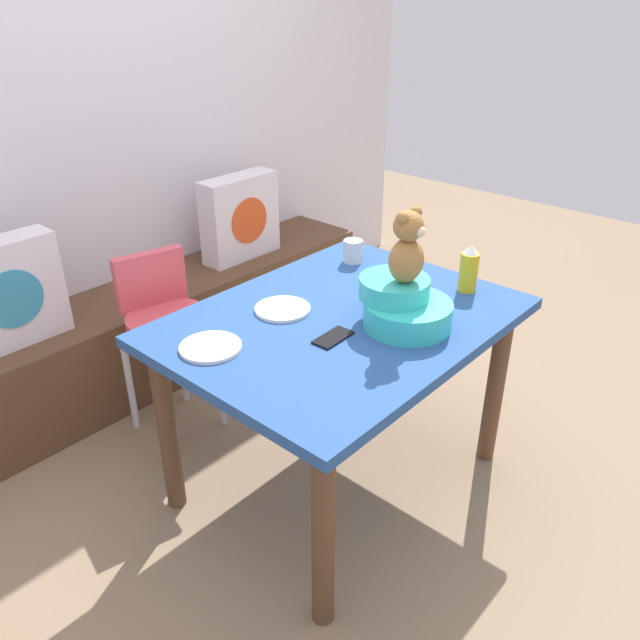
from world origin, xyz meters
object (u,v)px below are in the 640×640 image
object	(u,v)px
pillow_floral_left	(5,294)
teddy_bear	(407,248)
highchair	(166,322)
dining_table	(341,342)
cell_phone	(333,337)
infant_seat_teal	(403,305)
dinner_plate_far	(283,309)
coffee_mug	(353,251)
dinner_plate_near	(211,347)
pillow_floral_right	(240,218)
ketchup_bottle	(469,269)

from	to	relation	value
pillow_floral_left	teddy_bear	size ratio (longest dim) A/B	1.76
pillow_floral_left	highchair	size ratio (longest dim) A/B	0.56
dining_table	cell_phone	distance (m)	0.19
pillow_floral_left	infant_seat_teal	world-z (taller)	same
infant_seat_teal	teddy_bear	size ratio (longest dim) A/B	1.32
pillow_floral_left	cell_phone	xyz separation A→B (m)	(0.52, -1.28, 0.06)
cell_phone	dinner_plate_far	bearing A→B (deg)	-9.36
coffee_mug	infant_seat_teal	bearing A→B (deg)	-123.87
pillow_floral_left	dinner_plate_near	xyz separation A→B (m)	(0.21, -1.03, 0.07)
pillow_floral_left	pillow_floral_right	bearing A→B (deg)	0.00
ketchup_bottle	cell_phone	xyz separation A→B (m)	(-0.62, 0.14, -0.08)
pillow_floral_right	coffee_mug	distance (m)	0.93
coffee_mug	dinner_plate_near	xyz separation A→B (m)	(-0.86, -0.11, -0.04)
pillow_floral_left	dining_table	xyz separation A→B (m)	(0.66, -1.19, -0.05)
pillow_floral_right	dinner_plate_far	bearing A→B (deg)	-124.67
infant_seat_teal	dinner_plate_far	distance (m)	0.43
coffee_mug	dinner_plate_near	distance (m)	0.87
highchair	pillow_floral_right	bearing A→B (deg)	27.55
pillow_floral_left	ketchup_bottle	world-z (taller)	ketchup_bottle
pillow_floral_right	dinner_plate_far	size ratio (longest dim) A/B	2.20
pillow_floral_left	dining_table	world-z (taller)	pillow_floral_left
dining_table	cell_phone	size ratio (longest dim) A/B	8.46
ketchup_bottle	coffee_mug	distance (m)	0.51
teddy_bear	dinner_plate_far	world-z (taller)	teddy_bear
pillow_floral_right	highchair	xyz separation A→B (m)	(-0.80, -0.42, -0.16)
teddy_bear	coffee_mug	xyz separation A→B (m)	(0.32, 0.47, -0.23)
pillow_floral_right	teddy_bear	distance (m)	1.51
highchair	ketchup_bottle	world-z (taller)	ketchup_bottle
dinner_plate_near	cell_phone	distance (m)	0.40
ketchup_bottle	infant_seat_teal	bearing A→B (deg)	176.07
highchair	dinner_plate_near	size ratio (longest dim) A/B	3.95
pillow_floral_right	dinner_plate_near	distance (m)	1.46
infant_seat_teal	cell_phone	size ratio (longest dim) A/B	2.29
teddy_bear	ketchup_bottle	world-z (taller)	teddy_bear
highchair	dinner_plate_near	distance (m)	0.69
dining_table	coffee_mug	bearing A→B (deg)	34.40
pillow_floral_right	dinner_plate_far	xyz separation A→B (m)	(-0.70, -1.01, 0.07)
infant_seat_teal	ketchup_bottle	world-z (taller)	ketchup_bottle
dinner_plate_near	cell_phone	xyz separation A→B (m)	(0.31, -0.25, -0.00)
pillow_floral_right	coffee_mug	size ratio (longest dim) A/B	3.67
highchair	cell_phone	bearing A→B (deg)	-85.56
dinner_plate_near	infant_seat_teal	bearing A→B (deg)	-33.47
teddy_bear	coffee_mug	size ratio (longest dim) A/B	2.08
teddy_bear	infant_seat_teal	bearing A→B (deg)	90.00
cell_phone	pillow_floral_right	bearing A→B (deg)	-32.16
infant_seat_teal	teddy_bear	bearing A→B (deg)	-90.00
dining_table	teddy_bear	world-z (taller)	teddy_bear
coffee_mug	dinner_plate_far	distance (m)	0.53
pillow_floral_left	pillow_floral_right	world-z (taller)	same
pillow_floral_right	dining_table	bearing A→B (deg)	-116.39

